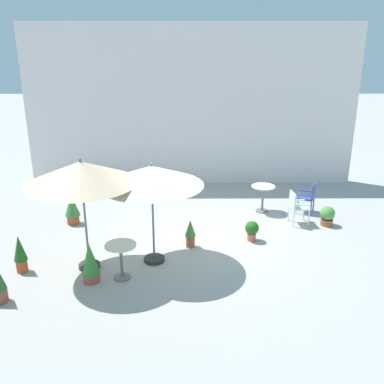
# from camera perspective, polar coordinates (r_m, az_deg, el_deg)

# --- Properties ---
(ground_plane) EXTENTS (60.00, 60.00, 0.00)m
(ground_plane) POSITION_cam_1_polar(r_m,az_deg,el_deg) (10.01, 0.02, -6.83)
(ground_plane) COLOR #ADAAA4
(villa_facade) EXTENTS (10.41, 0.30, 5.02)m
(villa_facade) POSITION_cam_1_polar(r_m,az_deg,el_deg) (13.67, -0.10, 11.40)
(villa_facade) COLOR silver
(villa_facade) RESTS_ON ground
(patio_umbrella_0) EXTENTS (2.11, 2.11, 2.18)m
(patio_umbrella_0) POSITION_cam_1_polar(r_m,az_deg,el_deg) (8.53, -5.44, 2.10)
(patio_umbrella_0) COLOR #2D2D2D
(patio_umbrella_0) RESTS_ON ground
(patio_umbrella_1) EXTENTS (2.18, 2.18, 2.35)m
(patio_umbrella_1) POSITION_cam_1_polar(r_m,az_deg,el_deg) (8.46, -14.65, 2.44)
(patio_umbrella_1) COLOR #2D2D2D
(patio_umbrella_1) RESTS_ON ground
(cafe_table_0) EXTENTS (0.62, 0.62, 0.73)m
(cafe_table_0) POSITION_cam_1_polar(r_m,az_deg,el_deg) (8.51, -9.50, -8.37)
(cafe_table_0) COLOR silver
(cafe_table_0) RESTS_ON ground
(cafe_table_1) EXTENTS (0.65, 0.65, 0.74)m
(cafe_table_1) POSITION_cam_1_polar(r_m,az_deg,el_deg) (11.78, 9.48, -0.25)
(cafe_table_1) COLOR silver
(cafe_table_1) RESTS_ON ground
(patio_chair_0) EXTENTS (0.61, 0.60, 0.85)m
(patio_chair_0) POSITION_cam_1_polar(r_m,az_deg,el_deg) (11.98, 15.32, -0.46)
(patio_chair_0) COLOR #374AA1
(patio_chair_0) RESTS_ON ground
(patio_chair_1) EXTENTS (0.47, 0.47, 0.86)m
(patio_chair_1) POSITION_cam_1_polar(r_m,az_deg,el_deg) (11.16, 13.87, -1.73)
(patio_chair_1) COLOR white
(patio_chair_1) RESTS_ON ground
(potted_plant_0) EXTENTS (0.25, 0.25, 0.67)m
(potted_plant_0) POSITION_cam_1_polar(r_m,az_deg,el_deg) (9.68, -0.23, -5.43)
(potted_plant_0) COLOR #B05D3D
(potted_plant_0) RESTS_ON ground
(potted_plant_1) EXTENTS (0.33, 0.33, 0.49)m
(potted_plant_1) POSITION_cam_1_polar(r_m,az_deg,el_deg) (10.11, 8.04, -5.00)
(potted_plant_1) COLOR #CF624C
(potted_plant_1) RESTS_ON ground
(potted_plant_2) EXTENTS (0.27, 0.27, 0.80)m
(potted_plant_2) POSITION_cam_1_polar(r_m,az_deg,el_deg) (9.32, -22.07, -7.56)
(potted_plant_2) COLOR #B04A29
(potted_plant_2) RESTS_ON ground
(potted_plant_3) EXTENTS (0.36, 0.36, 0.83)m
(potted_plant_3) POSITION_cam_1_polar(r_m,az_deg,el_deg) (8.56, -13.49, -9.14)
(potted_plant_3) COLOR #B95240
(potted_plant_3) RESTS_ON ground
(potted_plant_4) EXTENTS (0.38, 0.38, 0.80)m
(potted_plant_4) POSITION_cam_1_polar(r_m,az_deg,el_deg) (11.27, -15.78, -2.11)
(potted_plant_4) COLOR #A14C2A
(potted_plant_4) RESTS_ON ground
(potted_plant_6) EXTENTS (0.37, 0.37, 0.51)m
(potted_plant_6) POSITION_cam_1_polar(r_m,az_deg,el_deg) (11.37, 17.69, -3.03)
(potted_plant_6) COLOR #A75B33
(potted_plant_6) RESTS_ON ground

